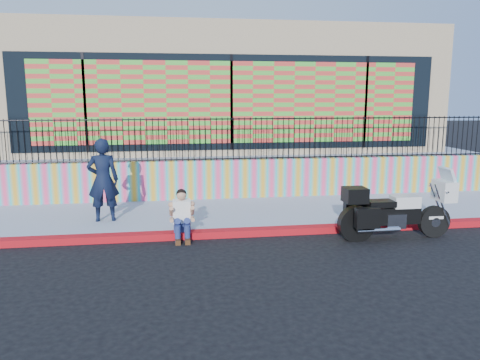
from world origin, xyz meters
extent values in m
plane|color=black|center=(0.00, 0.00, 0.00)|extent=(90.00, 90.00, 0.00)
cube|color=maroon|center=(0.00, 0.00, 0.07)|extent=(16.00, 0.30, 0.15)
cube|color=#8A94A6|center=(0.00, 1.65, 0.07)|extent=(16.00, 3.00, 0.15)
cube|color=#FF4378|center=(0.00, 3.25, 0.70)|extent=(16.00, 0.20, 1.10)
cube|color=#8A94A6|center=(0.00, 8.35, 0.62)|extent=(16.00, 10.00, 1.25)
cube|color=tan|center=(0.00, 8.15, 3.25)|extent=(14.00, 8.00, 4.00)
cube|color=black|center=(0.00, 4.13, 2.85)|extent=(12.60, 0.04, 2.80)
cube|color=red|center=(0.00, 4.10, 2.85)|extent=(11.48, 0.02, 2.40)
cylinder|color=black|center=(3.82, -0.70, 0.35)|extent=(0.69, 0.15, 0.69)
cylinder|color=black|center=(2.03, -0.70, 0.35)|extent=(0.69, 0.15, 0.69)
cube|color=black|center=(2.92, -0.70, 0.52)|extent=(1.00, 0.29, 0.36)
cube|color=silver|center=(2.87, -0.70, 0.42)|extent=(0.42, 0.36, 0.31)
cube|color=silver|center=(3.11, -0.70, 0.82)|extent=(0.58, 0.34, 0.25)
cube|color=black|center=(2.56, -0.70, 0.80)|extent=(0.58, 0.36, 0.13)
cube|color=silver|center=(4.00, -0.70, 1.03)|extent=(0.31, 0.55, 0.44)
cube|color=silver|center=(4.05, -0.70, 1.36)|extent=(0.19, 0.48, 0.35)
cube|color=black|center=(1.98, -0.70, 1.00)|extent=(0.46, 0.44, 0.31)
cube|color=black|center=(2.14, -1.02, 0.58)|extent=(0.50, 0.19, 0.42)
cube|color=black|center=(2.14, -0.39, 0.58)|extent=(0.50, 0.19, 0.42)
cube|color=silver|center=(3.82, -0.70, 0.45)|extent=(0.34, 0.17, 0.06)
imported|color=black|center=(-3.40, 1.19, 1.12)|extent=(0.75, 0.53, 1.94)
cube|color=navy|center=(-1.62, 0.07, 0.24)|extent=(0.36, 0.28, 0.18)
cube|color=white|center=(-1.62, 0.03, 0.59)|extent=(0.38, 0.27, 0.54)
sphere|color=tan|center=(-1.62, -0.01, 0.95)|extent=(0.21, 0.21, 0.21)
cube|color=#472814|center=(-1.72, -0.37, 0.05)|extent=(0.11, 0.26, 0.10)
cube|color=#472814|center=(-1.52, -0.37, 0.05)|extent=(0.11, 0.26, 0.10)
camera|label=1|loc=(-1.82, -9.83, 3.04)|focal=35.00mm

